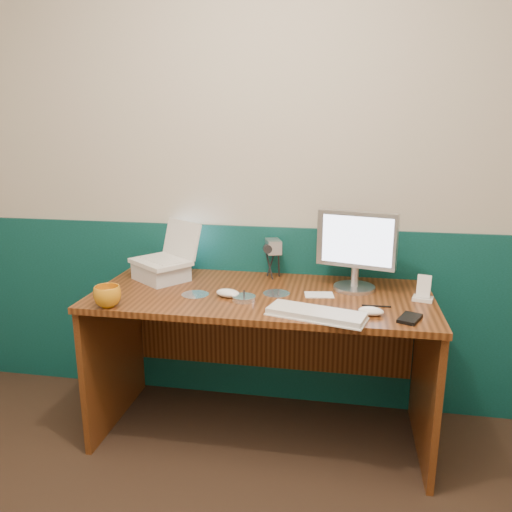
% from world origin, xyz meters
% --- Properties ---
extents(back_wall, '(3.50, 0.04, 2.50)m').
position_xyz_m(back_wall, '(0.00, 1.75, 1.25)').
color(back_wall, '#B7AE9B').
rests_on(back_wall, ground).
extents(wainscot, '(3.48, 0.02, 1.00)m').
position_xyz_m(wainscot, '(0.00, 1.74, 0.50)').
color(wainscot, '#07332C').
rests_on(wainscot, ground).
extents(desk, '(1.60, 0.70, 0.75)m').
position_xyz_m(desk, '(0.07, 1.38, 0.38)').
color(desk, '#3A1B0A').
rests_on(desk, ground).
extents(laptop_riser, '(0.32, 0.32, 0.09)m').
position_xyz_m(laptop_riser, '(-0.47, 1.50, 0.79)').
color(laptop_riser, silver).
rests_on(laptop_riser, desk).
extents(laptop, '(0.36, 0.35, 0.24)m').
position_xyz_m(laptop, '(-0.47, 1.50, 0.95)').
color(laptop, white).
rests_on(laptop, laptop_riser).
extents(monitor, '(0.39, 0.20, 0.38)m').
position_xyz_m(monitor, '(0.51, 1.51, 0.94)').
color(monitor, '#B8B8BD').
rests_on(monitor, desk).
extents(keyboard, '(0.42, 0.23, 0.02)m').
position_xyz_m(keyboard, '(0.35, 1.11, 0.76)').
color(keyboard, white).
rests_on(keyboard, desk).
extents(mouse_right, '(0.11, 0.08, 0.04)m').
position_xyz_m(mouse_right, '(0.57, 1.18, 0.77)').
color(mouse_right, white).
rests_on(mouse_right, desk).
extents(mouse_left, '(0.13, 0.09, 0.04)m').
position_xyz_m(mouse_left, '(-0.07, 1.30, 0.77)').
color(mouse_left, white).
rests_on(mouse_left, desk).
extents(mug, '(0.16, 0.16, 0.09)m').
position_xyz_m(mug, '(-0.56, 1.08, 0.80)').
color(mug, orange).
rests_on(mug, desk).
extents(camcorder, '(0.11, 0.14, 0.18)m').
position_xyz_m(camcorder, '(0.09, 1.64, 0.84)').
color(camcorder, '#BCBBC1').
rests_on(camcorder, desk).
extents(cd_spindle, '(0.11, 0.11, 0.02)m').
position_xyz_m(cd_spindle, '(0.01, 1.26, 0.76)').
color(cd_spindle, silver).
rests_on(cd_spindle, desk).
extents(cd_loose_a, '(0.13, 0.13, 0.00)m').
position_xyz_m(cd_loose_a, '(-0.23, 1.30, 0.75)').
color(cd_loose_a, silver).
rests_on(cd_loose_a, desk).
extents(cd_loose_b, '(0.13, 0.13, 0.00)m').
position_xyz_m(cd_loose_b, '(0.14, 1.39, 0.75)').
color(cd_loose_b, silver).
rests_on(cd_loose_b, desk).
extents(pen, '(0.13, 0.01, 0.01)m').
position_xyz_m(pen, '(0.60, 1.28, 0.75)').
color(pen, black).
rests_on(pen, desk).
extents(papers, '(0.15, 0.11, 0.00)m').
position_xyz_m(papers, '(0.34, 1.40, 0.75)').
color(papers, silver).
rests_on(papers, desk).
extents(dock, '(0.10, 0.09, 0.02)m').
position_xyz_m(dock, '(0.81, 1.41, 0.76)').
color(dock, white).
rests_on(dock, desk).
extents(music_player, '(0.07, 0.04, 0.10)m').
position_xyz_m(music_player, '(0.81, 1.41, 0.82)').
color(music_player, white).
rests_on(music_player, dock).
extents(pda, '(0.12, 0.14, 0.01)m').
position_xyz_m(pda, '(0.73, 1.15, 0.76)').
color(pda, black).
rests_on(pda, desk).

